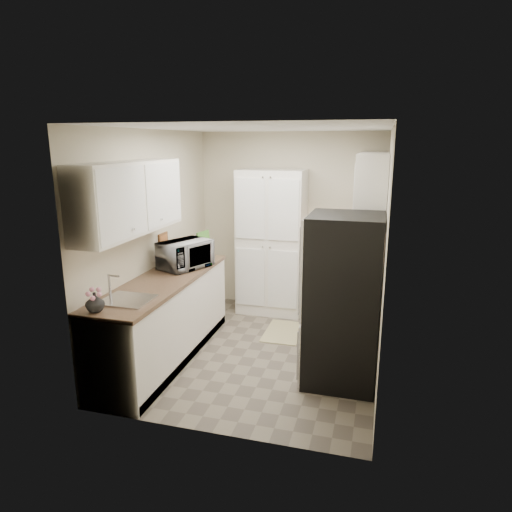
{
  "coord_description": "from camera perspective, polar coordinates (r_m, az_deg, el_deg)",
  "views": [
    {
      "loc": [
        1.24,
        -4.71,
        2.36
      ],
      "look_at": [
        -0.1,
        0.15,
        1.09
      ],
      "focal_mm": 32.0,
      "sensor_mm": 36.0,
      "label": 1
    }
  ],
  "objects": [
    {
      "name": "base_cabinet_left",
      "position": [
        5.2,
        -11.32,
        -7.89
      ],
      "size": [
        0.6,
        2.3,
        0.88
      ],
      "primitive_type": "cube",
      "color": "silver",
      "rests_on": "ground"
    },
    {
      "name": "fruit_basket",
      "position": [
        6.04,
        13.88,
        2.2
      ],
      "size": [
        0.29,
        0.29,
        0.1
      ],
      "primitive_type": null,
      "rotation": [
        0.0,
        0.0,
        0.2
      ],
      "color": "orange",
      "rests_on": "toaster_oven"
    },
    {
      "name": "ground",
      "position": [
        5.42,
        0.63,
        -11.76
      ],
      "size": [
        3.2,
        3.2,
        0.0
      ],
      "primitive_type": "plane",
      "color": "#665B4C",
      "rests_on": "ground"
    },
    {
      "name": "refrigerator",
      "position": [
        4.57,
        10.83,
        -5.48
      ],
      "size": [
        0.7,
        0.72,
        1.7
      ],
      "primitive_type": "cube",
      "color": "#B7B7BC",
      "rests_on": "ground"
    },
    {
      "name": "pantry_cabinet",
      "position": [
        6.35,
        1.95,
        1.7
      ],
      "size": [
        0.9,
        0.55,
        2.0
      ],
      "primitive_type": "cube",
      "color": "silver",
      "rests_on": "ground"
    },
    {
      "name": "microwave",
      "position": [
        5.39,
        -8.84,
        0.18
      ],
      "size": [
        0.6,
        0.69,
        0.32
      ],
      "primitive_type": "imported",
      "rotation": [
        0.0,
        0.0,
        1.15
      ],
      "color": "#BDBCC1",
      "rests_on": "countertop_left"
    },
    {
      "name": "cutting_board",
      "position": [
        5.95,
        -6.49,
        1.57
      ],
      "size": [
        0.07,
        0.25,
        0.32
      ],
      "primitive_type": "cube",
      "rotation": [
        0.0,
        0.0,
        -0.21
      ],
      "color": "#44852F",
      "rests_on": "countertop_left"
    },
    {
      "name": "base_cabinet_right",
      "position": [
        6.21,
        12.39,
        -4.26
      ],
      "size": [
        0.6,
        0.8,
        0.88
      ],
      "primitive_type": "cube",
      "color": "silver",
      "rests_on": "ground"
    },
    {
      "name": "electric_range",
      "position": [
        5.45,
        11.74,
        -6.45
      ],
      "size": [
        0.71,
        0.78,
        1.13
      ],
      "color": "#B7B7BC",
      "rests_on": "ground"
    },
    {
      "name": "countertop_left",
      "position": [
        5.05,
        -11.57,
        -3.04
      ],
      "size": [
        0.63,
        2.33,
        0.04
      ],
      "primitive_type": "cube",
      "color": "brown",
      "rests_on": "base_cabinet_left"
    },
    {
      "name": "countertop_right",
      "position": [
        6.09,
        12.61,
        -0.15
      ],
      "size": [
        0.63,
        0.83,
        0.04
      ],
      "primitive_type": "cube",
      "color": "brown",
      "rests_on": "base_cabinet_right"
    },
    {
      "name": "flower_vase",
      "position": [
        4.23,
        -19.49,
        -5.46
      ],
      "size": [
        0.21,
        0.21,
        0.17
      ],
      "primitive_type": "imported",
      "rotation": [
        0.0,
        0.0,
        -0.37
      ],
      "color": "beige",
      "rests_on": "countertop_left"
    },
    {
      "name": "toaster_oven",
      "position": [
        6.05,
        13.6,
        0.82
      ],
      "size": [
        0.32,
        0.37,
        0.19
      ],
      "primitive_type": "cube",
      "rotation": [
        0.0,
        0.0,
        0.21
      ],
      "color": "#A6A7AB",
      "rests_on": "countertop_right"
    },
    {
      "name": "room_shell",
      "position": [
        4.92,
        0.44,
        5.51
      ],
      "size": [
        2.64,
        3.24,
        2.52
      ],
      "color": "beige",
      "rests_on": "ground"
    },
    {
      "name": "kitchen_mat",
      "position": [
        5.9,
        3.46,
        -9.45
      ],
      "size": [
        0.46,
        0.73,
        0.01
      ],
      "primitive_type": "cube",
      "rotation": [
        0.0,
        0.0,
        0.0
      ],
      "color": "tan",
      "rests_on": "ground"
    },
    {
      "name": "wine_bottle",
      "position": [
        5.78,
        -7.4,
        0.96
      ],
      "size": [
        0.07,
        0.07,
        0.28
      ],
      "primitive_type": "cylinder",
      "color": "black",
      "rests_on": "countertop_left"
    }
  ]
}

